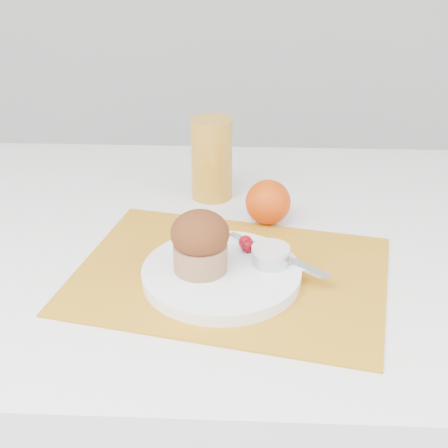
{
  "coord_description": "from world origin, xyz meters",
  "views": [
    {
      "loc": [
        -0.01,
        -0.83,
        1.23
      ],
      "look_at": [
        -0.04,
        -0.01,
        0.8
      ],
      "focal_mm": 50.0,
      "sensor_mm": 36.0,
      "label": 1
    }
  ],
  "objects_px": {
    "plate": "(221,274)",
    "juice_glass": "(212,159)",
    "table": "(248,410)",
    "muffin": "(200,242)",
    "orange": "(268,202)"
  },
  "relations": [
    {
      "from": "table",
      "to": "juice_glass",
      "type": "relative_size",
      "value": 8.24
    },
    {
      "from": "plate",
      "to": "muffin",
      "type": "height_order",
      "value": "muffin"
    },
    {
      "from": "orange",
      "to": "juice_glass",
      "type": "height_order",
      "value": "juice_glass"
    },
    {
      "from": "juice_glass",
      "to": "muffin",
      "type": "bearing_deg",
      "value": -89.55
    },
    {
      "from": "table",
      "to": "juice_glass",
      "type": "distance_m",
      "value": 0.48
    },
    {
      "from": "table",
      "to": "muffin",
      "type": "bearing_deg",
      "value": -117.48
    },
    {
      "from": "orange",
      "to": "muffin",
      "type": "relative_size",
      "value": 0.77
    },
    {
      "from": "table",
      "to": "muffin",
      "type": "xyz_separation_m",
      "value": [
        -0.07,
        -0.14,
        0.44
      ]
    },
    {
      "from": "table",
      "to": "orange",
      "type": "bearing_deg",
      "value": 62.68
    },
    {
      "from": "orange",
      "to": "muffin",
      "type": "bearing_deg",
      "value": -117.44
    },
    {
      "from": "plate",
      "to": "juice_glass",
      "type": "relative_size",
      "value": 1.54
    },
    {
      "from": "orange",
      "to": "table",
      "type": "bearing_deg",
      "value": -117.32
    },
    {
      "from": "plate",
      "to": "muffin",
      "type": "xyz_separation_m",
      "value": [
        -0.03,
        -0.0,
        0.05
      ]
    },
    {
      "from": "table",
      "to": "juice_glass",
      "type": "bearing_deg",
      "value": 117.1
    },
    {
      "from": "muffin",
      "to": "orange",
      "type": "bearing_deg",
      "value": 62.56
    }
  ]
}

